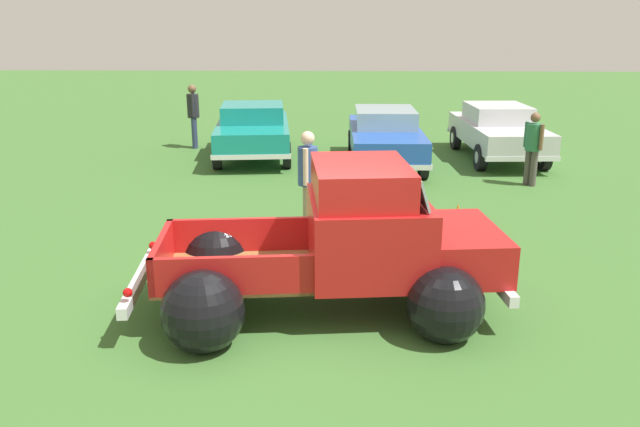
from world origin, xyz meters
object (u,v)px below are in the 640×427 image
Objects in this scene: show_car_1 at (385,135)px; spectator_0 at (193,112)px; show_car_0 at (253,129)px; lane_cone_0 at (314,237)px; vintage_pickup_truck at (347,253)px; spectator_1 at (308,176)px; lane_cone_1 at (457,222)px; show_car_2 at (498,130)px; spectator_2 at (533,144)px.

spectator_0 is at bearing -112.00° from show_car_1.
lane_cone_0 is at bearing 8.54° from show_car_0.
spectator_1 is at bearing 96.31° from vintage_pickup_truck.
show_car_1 is 6.86m from lane_cone_0.
show_car_1 is at bearing 98.34° from lane_cone_1.
lane_cone_0 is (-0.50, 1.91, -0.45)m from vintage_pickup_truck.
lane_cone_1 is (-2.22, -6.69, -0.47)m from show_car_2.
show_car_2 is 7.06m from lane_cone_1.
show_car_1 is 5.83m from spectator_1.
lane_cone_1 is (6.25, -7.93, -0.74)m from spectator_0.
show_car_1 is 5.88m from lane_cone_1.
vintage_pickup_truck reaches higher than show_car_0.
spectator_1 reaches higher than show_car_0.
spectator_1 is at bearing -17.47° from show_car_1.
spectator_2 is at bearing -1.28° from show_car_2.
show_car_2 reaches higher than lane_cone_0.
spectator_2 is 6.65m from lane_cone_0.
show_car_2 is 8.87m from lane_cone_0.
lane_cone_0 is at bearing 98.99° from vintage_pickup_truck.
spectator_2 reaches higher than show_car_1.
spectator_0 is 2.90× the size of lane_cone_1.
lane_cone_1 is at bearing -60.70° from spectator_0.
vintage_pickup_truck is at bearing -26.57° from show_car_2.
spectator_0 is 1.11× the size of spectator_2.
spectator_2 is at bearing 51.48° from vintage_pickup_truck.
vintage_pickup_truck reaches higher than show_car_1.
spectator_0 is 2.90× the size of lane_cone_0.
spectator_2 is (6.65, -2.84, 0.15)m from show_car_0.
lane_cone_0 is at bearing -160.35° from lane_cone_1.
spectator_1 is at bearing -73.31° from spectator_0.
vintage_pickup_truck is 7.59× the size of lane_cone_0.
lane_cone_1 is at bearing -152.96° from spectator_2.
spectator_1 is 1.10× the size of spectator_2.
show_car_2 is (4.13, 9.46, 0.02)m from vintage_pickup_truck.
spectator_1 is (3.69, -7.70, -0.01)m from spectator_0.
show_car_0 is 6.90× the size of lane_cone_0.
spectator_0 is at bearing -101.35° from show_car_2.
spectator_0 is at bearing 128.21° from lane_cone_1.
vintage_pickup_truck reaches higher than show_car_2.
show_car_2 is 2.43× the size of spectator_1.
vintage_pickup_truck is 1.10× the size of show_car_0.
vintage_pickup_truck is 8.64m from show_car_1.
spectator_1 reaches higher than show_car_1.
vintage_pickup_truck is at bearing 8.60° from show_car_0.
lane_cone_1 is at bearing 27.34° from show_car_0.
lane_cone_1 is (1.91, 2.77, -0.45)m from vintage_pickup_truck.
show_car_2 is at bearing -17.29° from spectator_0.
show_car_0 is at bearing 125.26° from spectator_2.
lane_cone_1 is at bearing 49.63° from vintage_pickup_truck.
spectator_1 is 2.87× the size of lane_cone_0.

